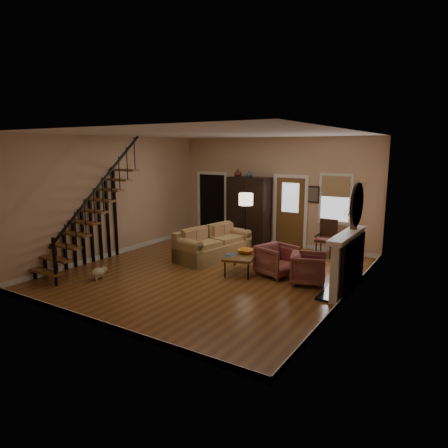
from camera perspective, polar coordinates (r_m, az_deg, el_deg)
The scene contains 15 objects.
room at distance 11.11m, azimuth 1.48°, elevation 3.18°, with size 7.00×7.33×3.30m.
staircase at distance 10.32m, azimuth -18.92°, elevation 2.54°, with size 0.94×2.80×3.20m, color brown, non-canonical shape.
fireplace at distance 8.77m, azimuth 17.45°, elevation -4.51°, with size 0.33×1.95×2.30m.
armoire at distance 12.51m, azimuth 3.57°, elevation 1.91°, with size 1.30×0.60×2.10m, color black, non-canonical shape.
vase_a at distance 12.47m, azimuth 1.99°, elevation 7.33°, with size 0.24×0.24×0.25m, color #4C2619.
vase_b at distance 12.27m, azimuth 3.62°, elevation 7.17°, with size 0.20×0.20×0.21m, color #334C60.
sofa at distance 10.89m, azimuth -1.54°, elevation -2.87°, with size 0.94×2.18×0.81m, color #A7854C, non-canonical shape.
coffee_table at distance 9.74m, azimuth 2.47°, elevation -5.61°, with size 0.69×1.18×0.45m, color brown, non-canonical shape.
bowl at distance 9.77m, azimuth 3.17°, elevation -3.89°, with size 0.40×0.40×0.10m, color orange.
books at distance 9.48m, azimuth 0.95°, elevation -4.47°, with size 0.22×0.29×0.06m, color beige, non-canonical shape.
armchair_left at distance 9.10m, azimuth 11.95°, elevation -6.26°, with size 0.74×0.76×0.69m, color maroon.
armchair_right at distance 9.54m, azimuth 7.55°, elevation -5.16°, with size 0.79×0.81×0.74m, color maroon.
floor_lamp at distance 11.25m, azimuth 3.11°, elevation -0.01°, with size 0.40×0.40×1.74m, color black, non-canonical shape.
side_chair at distance 11.45m, azimuth 14.35°, elevation -1.99°, with size 0.54×0.54×1.02m, color #321D10, non-canonical shape.
dog at distance 9.66m, azimuth -17.57°, elevation -6.78°, with size 0.24×0.40×0.29m, color tan, non-canonical shape.
Camera 1 is at (5.18, -7.72, 2.98)m, focal length 32.00 mm.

